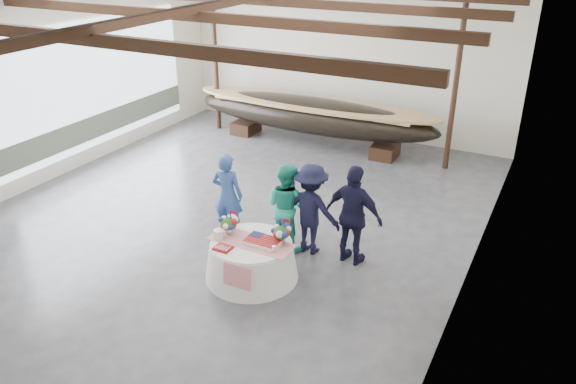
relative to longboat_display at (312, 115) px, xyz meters
The scene contains 13 objects.
floor 4.64m from the longboat_display, 85.81° to the right, with size 10.00×12.00×0.01m, color #3D3D42.
wall_back 2.03m from the longboat_display, 77.08° to the left, with size 10.00×0.02×4.50m, color silver.
wall_left 6.66m from the longboat_display, 135.74° to the right, with size 0.02×12.00×4.50m, color silver.
wall_right 7.14m from the longboat_display, 40.46° to the right, with size 0.02×12.00×4.50m, color silver.
pavilion_structure 4.90m from the longboat_display, 84.94° to the right, with size 9.80×11.76×4.50m.
open_bay 5.90m from the longboat_display, 142.45° to the right, with size 0.03×7.00×3.20m.
longboat_display is the anchor object (origin of this frame).
banquet_table 6.91m from the longboat_display, 73.68° to the right, with size 1.65×1.65×0.71m.
tabletop_items 6.78m from the longboat_display, 73.72° to the right, with size 1.53×0.95×0.40m.
guest_woman_blue 5.53m from the longboat_display, 82.41° to the right, with size 0.63×0.42×1.74m, color navy.
guest_woman_teal 5.71m from the longboat_display, 69.76° to the right, with size 0.84×0.65×1.72m, color teal.
guest_man_left 5.87m from the longboat_display, 65.05° to the right, with size 1.15×0.66×1.78m, color black.
guest_man_right 6.28m from the longboat_display, 58.00° to the right, with size 1.12×0.47×1.92m, color black.
Camera 1 is at (6.04, -9.25, 5.64)m, focal length 35.00 mm.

